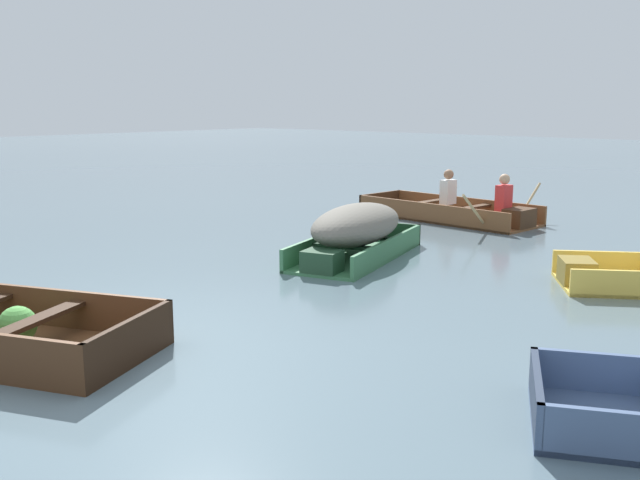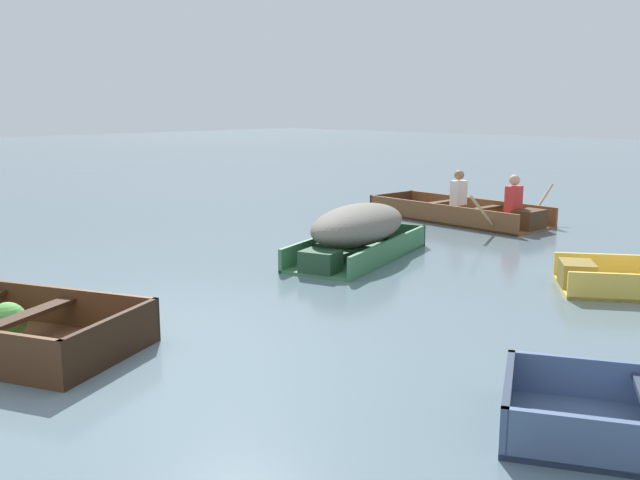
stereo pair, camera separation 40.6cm
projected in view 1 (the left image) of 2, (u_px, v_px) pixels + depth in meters
The scene contains 3 objects.
ground_plane at pixel (124, 351), 6.12m from camera, with size 80.00×80.00×0.00m, color slate.
skiff_green_near_moored at pixel (356, 229), 9.70m from camera, with size 1.66×2.73×0.74m.
rowboat_wooden_brown_with_crew at pixel (457, 211), 12.86m from camera, with size 3.37×2.44×0.92m.
Camera 1 is at (5.12, -3.24, 2.09)m, focal length 40.00 mm.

